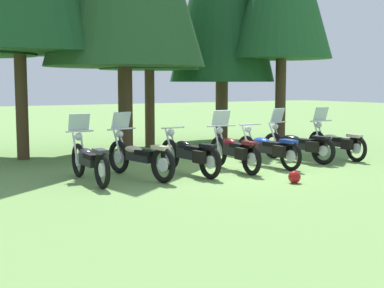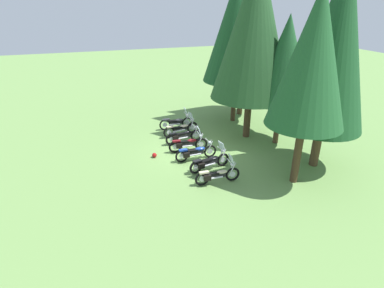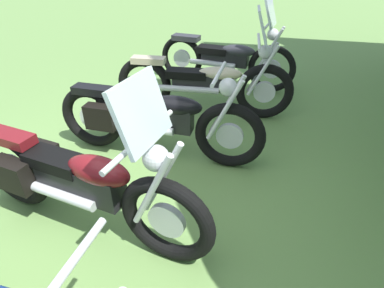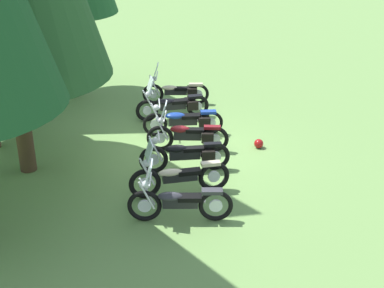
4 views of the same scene
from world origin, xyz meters
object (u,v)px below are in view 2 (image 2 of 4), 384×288
pine_tree_5 (313,58)px  dropped_helmet (154,155)px  motorcycle_0 (177,122)px  pine_tree_2 (254,28)px  motorcycle_4 (195,152)px  pine_tree_1 (238,25)px  pine_tree_3 (285,61)px  motorcycle_6 (217,175)px  motorcycle_2 (183,136)px  motorcycle_3 (188,144)px  motorcycle_5 (209,162)px  pine_tree_0 (245,28)px  pine_tree_4 (335,45)px  motorcycle_1 (181,128)px

pine_tree_5 → dropped_helmet: 8.94m
motorcycle_0 → pine_tree_2: 7.30m
motorcycle_4 → pine_tree_1: size_ratio=0.24×
pine_tree_3 → pine_tree_1: bearing=-169.4°
motorcycle_6 → motorcycle_2: bearing=94.1°
motorcycle_3 → motorcycle_2: bearing=90.0°
motorcycle_3 → motorcycle_5: bearing=-76.3°
pine_tree_0 → dropped_helmet: pine_tree_0 is taller
motorcycle_3 → pine_tree_1: 8.15m
motorcycle_2 → motorcycle_3: motorcycle_3 is taller
motorcycle_5 → pine_tree_0: (-7.06, 5.18, 5.50)m
motorcycle_5 → pine_tree_4: bearing=-23.9°
motorcycle_2 → dropped_helmet: (1.24, -2.00, -0.32)m
motorcycle_0 → motorcycle_3: (3.38, -0.34, -0.00)m
motorcycle_4 → pine_tree_3: bearing=4.2°
pine_tree_1 → motorcycle_4: bearing=-43.0°
motorcycle_5 → pine_tree_3: 6.72m
motorcycle_0 → pine_tree_4: (6.85, 5.23, 5.37)m
pine_tree_0 → pine_tree_4: pine_tree_4 is taller
motorcycle_2 → pine_tree_2: (0.26, 3.95, 5.80)m
motorcycle_4 → pine_tree_0: (-5.84, 5.48, 5.50)m
pine_tree_2 → motorcycle_4: bearing=-64.0°
motorcycle_1 → pine_tree_2: bearing=-30.2°
motorcycle_2 → pine_tree_5: bearing=-61.6°
motorcycle_4 → pine_tree_1: (-4.72, 4.40, 5.78)m
motorcycle_3 → pine_tree_0: bearing=45.7°
motorcycle_6 → pine_tree_5: 6.23m
motorcycle_1 → dropped_helmet: 3.28m
motorcycle_6 → pine_tree_1: bearing=62.0°
motorcycle_5 → dropped_helmet: bearing=125.2°
motorcycle_2 → motorcycle_4: 2.20m
pine_tree_3 → pine_tree_2: bearing=-139.1°
motorcycle_0 → dropped_helmet: size_ratio=8.81×
motorcycle_0 → motorcycle_4: 4.45m
pine_tree_0 → pine_tree_2: pine_tree_2 is taller
motorcycle_1 → pine_tree_5: (6.77, 3.35, 5.10)m
pine_tree_1 → pine_tree_0: bearing=136.2°
motorcycle_0 → motorcycle_6: motorcycle_0 is taller
motorcycle_0 → motorcycle_2: motorcycle_0 is taller
motorcycle_4 → dropped_helmet: bearing=152.0°
motorcycle_5 → pine_tree_3: size_ratio=0.32×
motorcycle_2 → motorcycle_4: (2.20, -0.03, 0.00)m
motorcycle_2 → pine_tree_1: bearing=26.0°
motorcycle_2 → motorcycle_4: motorcycle_2 is taller
motorcycle_2 → pine_tree_1: size_ratio=0.23×
motorcycle_3 → pine_tree_4: pine_tree_4 is taller
motorcycle_5 → dropped_helmet: size_ratio=8.85×
dropped_helmet → pine_tree_2: bearing=99.4°
motorcycle_5 → pine_tree_2: bearing=29.6°
pine_tree_0 → dropped_helmet: (4.89, -7.45, -5.82)m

